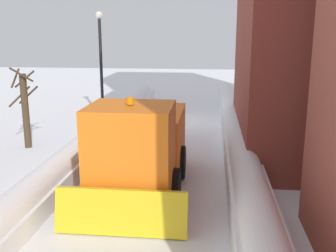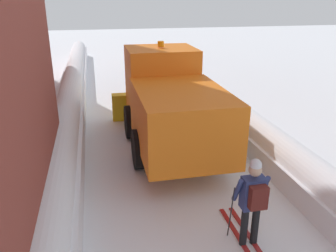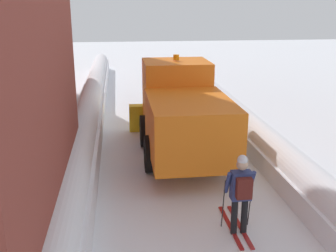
{
  "view_description": "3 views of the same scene",
  "coord_description": "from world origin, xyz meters",
  "views": [
    {
      "loc": [
        -1.8,
        20.8,
        4.78
      ],
      "look_at": [
        -0.29,
        6.99,
        1.44
      ],
      "focal_mm": 42.47,
      "sensor_mm": 36.0,
      "label": 1
    },
    {
      "loc": [
        -1.88,
        -0.15,
        4.49
      ],
      "look_at": [
        -0.33,
        7.04,
        1.68
      ],
      "focal_mm": 36.77,
      "sensor_mm": 36.0,
      "label": 2
    },
    {
      "loc": [
        -1.69,
        -2.65,
        4.79
      ],
      "look_at": [
        -0.39,
        7.86,
        1.54
      ],
      "focal_mm": 43.19,
      "sensor_mm": 36.0,
      "label": 3
    }
  ],
  "objects": [
    {
      "name": "snowbank_right",
      "position": [
        2.9,
        10.0,
        0.44
      ],
      "size": [
        1.1,
        36.0,
        1.01
      ],
      "color": "white",
      "rests_on": "ground"
    },
    {
      "name": "bare_tree_near",
      "position": [
        5.79,
        5.49,
        1.68
      ],
      "size": [
        1.12,
        1.21,
        3.4
      ],
      "color": "#463523",
      "rests_on": "ground"
    },
    {
      "name": "plow_truck",
      "position": [
        0.27,
        9.49,
        1.48
      ],
      "size": [
        3.2,
        5.98,
        3.12
      ],
      "color": "orange",
      "rests_on": "ground"
    },
    {
      "name": "snowbank_left",
      "position": [
        -2.9,
        10.0,
        0.58
      ],
      "size": [
        1.1,
        36.0,
        1.24
      ],
      "color": "white",
      "rests_on": "ground"
    },
    {
      "name": "traffic_light_pole",
      "position": [
        -3.47,
        3.47,
        3.02
      ],
      "size": [
        0.28,
        0.42,
        4.3
      ],
      "color": "black",
      "rests_on": "ground"
    },
    {
      "name": "skier",
      "position": [
        0.77,
        4.79,
        1.0
      ],
      "size": [
        0.62,
        1.8,
        1.81
      ],
      "color": "black",
      "rests_on": "ground"
    },
    {
      "name": "street_lamp",
      "position": [
        4.12,
        -0.22,
        3.6
      ],
      "size": [
        0.4,
        0.4,
        5.76
      ],
      "color": "black",
      "rests_on": "ground"
    },
    {
      "name": "ground_plane",
      "position": [
        0.0,
        10.0,
        0.0
      ],
      "size": [
        80.0,
        80.0,
        0.0
      ],
      "primitive_type": "plane",
      "color": "white"
    }
  ]
}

